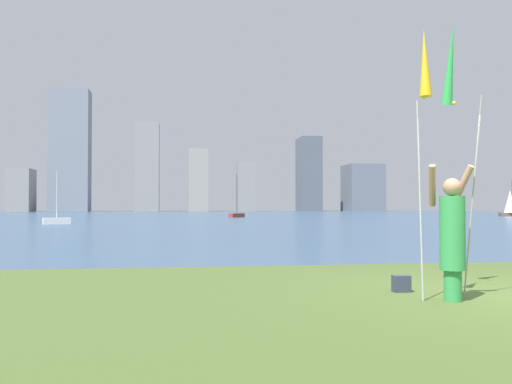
{
  "coord_description": "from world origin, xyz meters",
  "views": [
    {
      "loc": [
        -4.74,
        -7.68,
        1.29
      ],
      "look_at": [
        -1.19,
        16.49,
        1.83
      ],
      "focal_mm": 40.48,
      "sensor_mm": 36.0,
      "label": 1
    }
  ],
  "objects_px": {
    "kite_flag_left": "(425,72)",
    "sailboat_8": "(237,214)",
    "sailboat_5": "(511,204)",
    "bag": "(401,284)",
    "kite_flag_right": "(451,71)",
    "person": "(452,234)",
    "sailboat_3": "(57,220)"
  },
  "relations": [
    {
      "from": "kite_flag_left",
      "to": "person",
      "type": "bearing_deg",
      "value": 2.58
    },
    {
      "from": "person",
      "to": "sailboat_8",
      "type": "distance_m",
      "value": 52.74
    },
    {
      "from": "kite_flag_right",
      "to": "person",
      "type": "bearing_deg",
      "value": -117.52
    },
    {
      "from": "kite_flag_left",
      "to": "sailboat_8",
      "type": "relative_size",
      "value": 0.8
    },
    {
      "from": "person",
      "to": "kite_flag_left",
      "type": "distance_m",
      "value": 2.2
    },
    {
      "from": "person",
      "to": "kite_flag_left",
      "type": "xyz_separation_m",
      "value": [
        -0.38,
        -0.02,
        2.17
      ]
    },
    {
      "from": "kite_flag_left",
      "to": "bag",
      "type": "distance_m",
      "value": 3.08
    },
    {
      "from": "kite_flag_left",
      "to": "bag",
      "type": "height_order",
      "value": "kite_flag_left"
    },
    {
      "from": "kite_flag_left",
      "to": "bag",
      "type": "relative_size",
      "value": 14.59
    },
    {
      "from": "sailboat_5",
      "to": "sailboat_8",
      "type": "height_order",
      "value": "sailboat_8"
    },
    {
      "from": "bag",
      "to": "sailboat_8",
      "type": "relative_size",
      "value": 0.05
    },
    {
      "from": "kite_flag_left",
      "to": "sailboat_8",
      "type": "distance_m",
      "value": 52.85
    },
    {
      "from": "sailboat_3",
      "to": "sailboat_5",
      "type": "height_order",
      "value": "sailboat_5"
    },
    {
      "from": "kite_flag_right",
      "to": "bag",
      "type": "distance_m",
      "value": 3.25
    },
    {
      "from": "kite_flag_left",
      "to": "bag",
      "type": "bearing_deg",
      "value": 88.37
    },
    {
      "from": "bag",
      "to": "sailboat_5",
      "type": "xyz_separation_m",
      "value": [
        34.75,
        52.39,
        1.29
      ]
    },
    {
      "from": "sailboat_3",
      "to": "sailboat_8",
      "type": "bearing_deg",
      "value": 53.82
    },
    {
      "from": "kite_flag_left",
      "to": "sailboat_5",
      "type": "xyz_separation_m",
      "value": [
        34.78,
        53.28,
        -1.66
      ]
    },
    {
      "from": "person",
      "to": "bag",
      "type": "height_order",
      "value": "person"
    },
    {
      "from": "kite_flag_right",
      "to": "kite_flag_left",
      "type": "bearing_deg",
      "value": -135.52
    },
    {
      "from": "person",
      "to": "sailboat_3",
      "type": "distance_m",
      "value": 34.88
    },
    {
      "from": "sailboat_8",
      "to": "kite_flag_right",
      "type": "bearing_deg",
      "value": -92.93
    },
    {
      "from": "person",
      "to": "sailboat_3",
      "type": "relative_size",
      "value": 0.51
    },
    {
      "from": "kite_flag_right",
      "to": "sailboat_3",
      "type": "height_order",
      "value": "kite_flag_right"
    },
    {
      "from": "sailboat_5",
      "to": "bag",
      "type": "bearing_deg",
      "value": -123.56
    },
    {
      "from": "bag",
      "to": "sailboat_8",
      "type": "bearing_deg",
      "value": 86.24
    },
    {
      "from": "kite_flag_right",
      "to": "bag",
      "type": "xyz_separation_m",
      "value": [
        -0.74,
        0.14,
        -3.16
      ]
    },
    {
      "from": "person",
      "to": "sailboat_8",
      "type": "xyz_separation_m",
      "value": [
        3.04,
        52.65,
        -0.6
      ]
    },
    {
      "from": "sailboat_3",
      "to": "kite_flag_right",
      "type": "bearing_deg",
      "value": -70.01
    },
    {
      "from": "sailboat_5",
      "to": "sailboat_8",
      "type": "distance_m",
      "value": 31.38
    },
    {
      "from": "person",
      "to": "bag",
      "type": "xyz_separation_m",
      "value": [
        -0.36,
        0.87,
        -0.78
      ]
    },
    {
      "from": "sailboat_5",
      "to": "person",
      "type": "bearing_deg",
      "value": -122.85
    }
  ]
}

